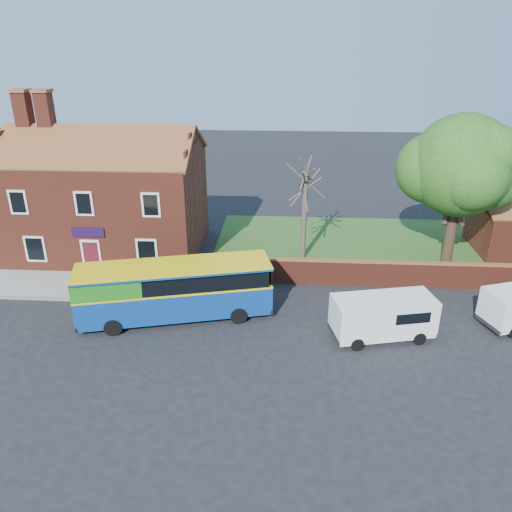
{
  "coord_description": "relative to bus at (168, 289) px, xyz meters",
  "views": [
    {
      "loc": [
        4.92,
        -19.9,
        13.61
      ],
      "look_at": [
        3.32,
        5.0,
        2.61
      ],
      "focal_mm": 35.0,
      "sensor_mm": 36.0,
      "label": 1
    }
  ],
  "objects": [
    {
      "name": "shop_building",
      "position": [
        -5.99,
        8.96,
        1.7
      ],
      "size": [
        12.3,
        8.13,
        10.5
      ],
      "color": "maroon",
      "rests_on": "ground"
    },
    {
      "name": "bus",
      "position": [
        0.0,
        0.0,
        0.0
      ],
      "size": [
        10.18,
        4.82,
        3.01
      ],
      "rotation": [
        0.0,
        0.0,
        0.25
      ],
      "color": "navy",
      "rests_on": "ground"
    },
    {
      "name": "bare_tree",
      "position": [
        7.11,
        8.2,
        1.62
      ],
      "size": [
        2.44,
        2.9,
        6.5
      ],
      "color": "#4C4238",
      "rests_on": "ground"
    },
    {
      "name": "ground",
      "position": [
        1.04,
        -2.54,
        -1.71
      ],
      "size": [
        120.0,
        120.0,
        0.0
      ],
      "primitive_type": "plane",
      "color": "black",
      "rests_on": "ground"
    },
    {
      "name": "kerb",
      "position": [
        -5.96,
        1.46,
        -1.64
      ],
      "size": [
        18.0,
        0.15,
        0.14
      ],
      "primitive_type": "cube",
      "color": "slate",
      "rests_on": "ground"
    },
    {
      "name": "van_near",
      "position": [
        10.78,
        -1.12,
        -0.51
      ],
      "size": [
        5.2,
        2.99,
        2.15
      ],
      "rotation": [
        0.0,
        0.0,
        0.22
      ],
      "color": "white",
      "rests_on": "ground"
    },
    {
      "name": "grass_strip",
      "position": [
        14.04,
        10.46,
        -1.69
      ],
      "size": [
        26.0,
        12.0,
        0.04
      ],
      "primitive_type": "cube",
      "color": "#426B28",
      "rests_on": "ground"
    },
    {
      "name": "large_tree",
      "position": [
        16.52,
        8.17,
        4.58
      ],
      "size": [
        7.88,
        6.23,
        9.61
      ],
      "color": "black",
      "rests_on": "ground"
    },
    {
      "name": "pavement",
      "position": [
        -5.96,
        3.21,
        -1.65
      ],
      "size": [
        18.0,
        3.5,
        0.12
      ],
      "primitive_type": "cube",
      "color": "gray",
      "rests_on": "ground"
    },
    {
      "name": "boundary_wall",
      "position": [
        14.04,
        4.46,
        -0.9
      ],
      "size": [
        22.0,
        0.38,
        1.6
      ],
      "color": "maroon",
      "rests_on": "ground"
    }
  ]
}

